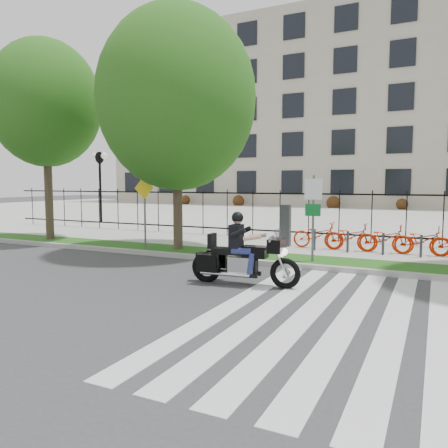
% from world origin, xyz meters
% --- Properties ---
extents(ground, '(120.00, 120.00, 0.00)m').
position_xyz_m(ground, '(0.00, 0.00, 0.00)').
color(ground, '#38373A').
rests_on(ground, ground).
extents(curb, '(60.00, 0.20, 0.15)m').
position_xyz_m(curb, '(0.00, 4.10, 0.07)').
color(curb, '#9C9B93').
rests_on(curb, ground).
extents(grass_verge, '(60.00, 1.50, 0.15)m').
position_xyz_m(grass_verge, '(0.00, 4.95, 0.07)').
color(grass_verge, '#214A12').
rests_on(grass_verge, ground).
extents(sidewalk, '(60.00, 3.50, 0.15)m').
position_xyz_m(sidewalk, '(0.00, 7.45, 0.07)').
color(sidewalk, '#AFADA4').
rests_on(sidewalk, ground).
extents(plaza, '(80.00, 34.00, 0.10)m').
position_xyz_m(plaza, '(0.00, 25.00, 0.05)').
color(plaza, '#AFADA4').
rests_on(plaza, ground).
extents(crosswalk_stripes, '(5.70, 8.00, 0.01)m').
position_xyz_m(crosswalk_stripes, '(4.83, 0.00, 0.01)').
color(crosswalk_stripes, silver).
rests_on(crosswalk_stripes, ground).
extents(iron_fence, '(30.00, 0.06, 2.00)m').
position_xyz_m(iron_fence, '(0.00, 9.20, 1.15)').
color(iron_fence, black).
rests_on(iron_fence, sidewalk).
extents(office_building, '(60.00, 21.90, 20.15)m').
position_xyz_m(office_building, '(0.00, 44.92, 9.97)').
color(office_building, '#AA9E89').
rests_on(office_building, ground).
extents(lamp_post_left, '(1.06, 0.70, 4.25)m').
position_xyz_m(lamp_post_left, '(-12.00, 12.00, 3.21)').
color(lamp_post_left, black).
rests_on(lamp_post_left, ground).
extents(street_tree_0, '(4.38, 4.38, 7.96)m').
position_xyz_m(street_tree_0, '(-8.40, 4.95, 5.57)').
color(street_tree_0, '#3B2B20').
rests_on(street_tree_0, grass_verge).
extents(street_tree_1, '(5.37, 5.37, 8.19)m').
position_xyz_m(street_tree_1, '(-2.25, 4.95, 5.25)').
color(street_tree_1, '#3B2B20').
rests_on(street_tree_1, grass_verge).
extents(bike_share_station, '(8.86, 0.85, 1.50)m').
position_xyz_m(bike_share_station, '(5.31, 7.20, 0.62)').
color(bike_share_station, '#2D2D33').
rests_on(bike_share_station, sidewalk).
extents(sign_pole_regulatory, '(0.50, 0.09, 2.50)m').
position_xyz_m(sign_pole_regulatory, '(2.57, 4.58, 1.74)').
color(sign_pole_regulatory, '#59595B').
rests_on(sign_pole_regulatory, grass_verge).
extents(sign_pole_warning, '(0.78, 0.09, 2.49)m').
position_xyz_m(sign_pole_warning, '(-3.39, 4.58, 1.74)').
color(sign_pole_warning, '#59595B').
rests_on(sign_pole_warning, grass_verge).
extents(motorcycle_rider, '(2.73, 0.83, 2.11)m').
position_xyz_m(motorcycle_rider, '(1.69, 1.56, 0.70)').
color(motorcycle_rider, black).
rests_on(motorcycle_rider, ground).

